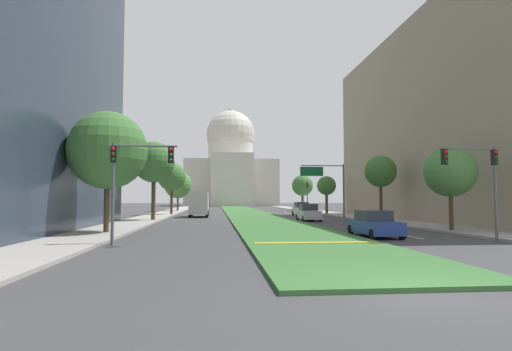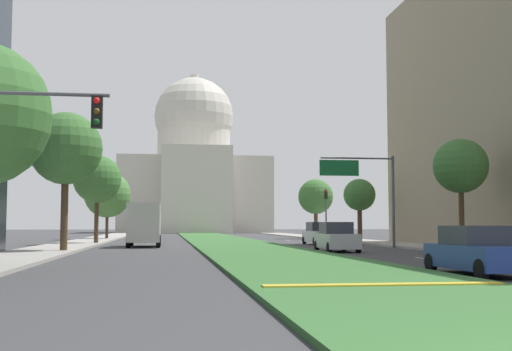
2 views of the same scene
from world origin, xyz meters
name	(u,v)px [view 1 (image 1 of 2)]	position (x,y,z in m)	size (l,w,h in m)	color
ground_plane	(243,212)	(0.00, 64.06, 0.00)	(281.85, 281.85, 0.00)	#3D3D3F
grass_median	(246,212)	(0.00, 57.65, 0.07)	(6.91, 115.30, 0.14)	#386B33
median_curb_nose	(316,243)	(0.00, 10.29, 0.16)	(6.22, 0.50, 0.04)	gold
lane_dashes_right	(316,218)	(7.06, 38.84, 0.00)	(0.16, 49.45, 0.01)	silver
sidewalk_left	(162,214)	(-12.67, 51.25, 0.07)	(4.00, 115.30, 0.15)	#9E9991
sidewalk_right	(332,214)	(12.67, 51.25, 0.07)	(4.00, 115.30, 0.15)	#9E9991
midrise_block_right	(476,125)	(23.47, 32.31, 10.46)	(17.60, 38.72, 20.93)	tan
capitol_building	(231,168)	(0.00, 127.42, 12.41)	(29.48, 28.29, 32.63)	beige
traffic_light_near_left	(130,170)	(-9.33, 11.53, 3.80)	(3.34, 0.35, 5.20)	#515456
traffic_light_near_right	(480,172)	(9.33, 11.08, 3.80)	(3.34, 0.35, 5.20)	#515456
traffic_light_far_right	(307,193)	(10.17, 57.15, 3.31)	(0.28, 0.35, 5.20)	#515456
overhead_guide_sign	(327,179)	(8.38, 38.38, 4.64)	(5.42, 0.20, 6.50)	#515456
street_tree_left_near	(108,150)	(-12.14, 18.11, 5.54)	(5.18, 5.18, 8.15)	#4C3823
street_tree_right_near	(450,171)	(11.49, 17.59, 4.27)	(3.61, 3.61, 6.09)	#4C3823
street_tree_left_mid	(154,162)	(-11.44, 33.94, 6.14)	(4.32, 4.32, 8.34)	#4C3823
street_tree_right_mid	(380,172)	(12.03, 31.22, 5.14)	(3.28, 3.28, 6.82)	#4C3823
street_tree_left_far	(172,177)	(-11.21, 49.56, 5.40)	(3.99, 3.99, 7.42)	#4C3823
street_tree_right_far	(326,186)	(11.52, 50.28, 4.22)	(2.84, 2.84, 5.71)	#4C3823
street_tree_left_distant	(178,185)	(-11.88, 66.83, 4.90)	(5.04, 5.04, 7.43)	#4C3823
street_tree_right_distant	(302,186)	(11.64, 67.95, 4.84)	(4.05, 4.05, 6.89)	#4C3823
sedan_lead_stopped	(374,224)	(4.75, 14.72, 0.77)	(2.03, 4.57, 1.63)	navy
sedan_midblock	(308,213)	(4.84, 33.16, 0.84)	(2.05, 4.44, 1.81)	#BCBCC1
sedan_distant	(301,209)	(6.98, 46.88, 0.86)	(2.03, 4.29, 1.85)	silver
sedan_far_horizon	(202,208)	(-7.20, 61.27, 0.78)	(2.13, 4.56, 1.64)	brown
box_truck_delivery	(199,204)	(-7.08, 43.23, 1.68)	(2.40, 6.40, 3.20)	#BCBCC1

